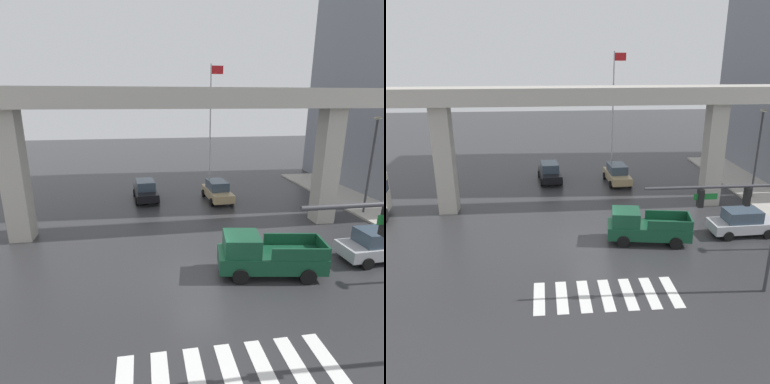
% 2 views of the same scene
% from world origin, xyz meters
% --- Properties ---
extents(ground_plane, '(120.00, 120.00, 0.00)m').
position_xyz_m(ground_plane, '(0.00, 0.00, 0.00)').
color(ground_plane, '#2D2D30').
extents(crosswalk_stripes, '(7.15, 2.80, 0.01)m').
position_xyz_m(crosswalk_stripes, '(-0.00, -5.87, 0.01)').
color(crosswalk_stripes, silver).
rests_on(crosswalk_stripes, ground).
extents(elevated_overpass, '(55.25, 2.27, 9.03)m').
position_xyz_m(elevated_overpass, '(0.00, 6.16, 7.75)').
color(elevated_overpass, '#ADA89E').
rests_on(elevated_overpass, ground).
extents(pickup_truck, '(5.34, 2.69, 2.08)m').
position_xyz_m(pickup_truck, '(3.24, -0.11, 0.99)').
color(pickup_truck, '#14472D').
rests_on(pickup_truck, ground).
extents(sedan_black, '(2.26, 4.44, 1.72)m').
position_xyz_m(sedan_black, '(-2.33, 13.15, 0.85)').
color(sedan_black, black).
rests_on(sedan_black, ground).
extents(sedan_tan, '(2.16, 4.40, 1.72)m').
position_xyz_m(sedan_tan, '(3.74, 12.04, 0.85)').
color(sedan_tan, tan).
rests_on(sedan_tan, ground).
extents(sedan_silver, '(4.36, 2.08, 1.72)m').
position_xyz_m(sedan_silver, '(9.89, 0.37, 0.85)').
color(sedan_silver, '#A8AAAF').
rests_on(sedan_silver, ground).
extents(traffic_signal_mast, '(6.49, 0.32, 6.20)m').
position_xyz_m(traffic_signal_mast, '(6.22, -6.22, 4.39)').
color(traffic_signal_mast, '#38383D').
rests_on(traffic_signal_mast, ground).
extents(street_lamp_mid_block, '(0.44, 0.70, 7.24)m').
position_xyz_m(street_lamp_mid_block, '(13.91, 6.95, 4.56)').
color(street_lamp_mid_block, '#38383D').
rests_on(street_lamp_mid_block, ground).
extents(flagpole, '(1.16, 0.12, 11.40)m').
position_xyz_m(flagpole, '(3.92, 15.73, 6.52)').
color(flagpole, silver).
rests_on(flagpole, ground).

